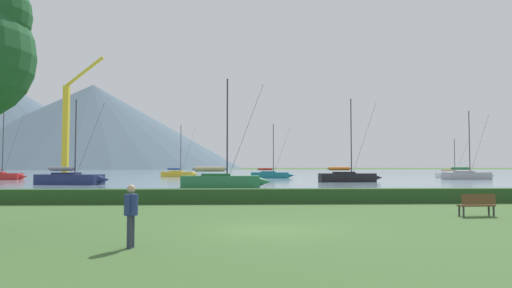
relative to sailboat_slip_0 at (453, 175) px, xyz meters
name	(u,v)px	position (x,y,z in m)	size (l,w,h in m)	color
ground_plane	(269,230)	(-38.66, -67.58, -0.54)	(1000.00, 1000.00, 0.00)	#3D602D
harbor_water	(240,172)	(-38.66, 69.42, -0.54)	(320.00, 246.00, 0.00)	gray
hedge_line	(256,196)	(-38.66, -56.58, -0.12)	(80.00, 1.20, 0.83)	#284C23
sailboat_slip_0	(453,175)	(0.00, 0.00, 0.00)	(6.56, 1.97, 7.10)	white
sailboat_slip_2	(348,177)	(-24.91, -22.04, 0.17)	(8.50, 2.58, 11.24)	black
sailboat_slip_3	(178,174)	(-51.37, 8.63, 0.08)	(7.49, 3.28, 10.29)	gold
sailboat_slip_4	(467,175)	(-3.06, -11.25, 0.16)	(8.41, 2.89, 10.96)	#9E9EA3
sailboat_slip_5	(271,175)	(-33.82, -2.57, 0.09)	(7.67, 3.55, 9.48)	#19707A
sailboat_slip_6	(222,181)	(-41.23, -38.16, 0.18)	(8.72, 2.71, 10.73)	#236B38
sailboat_slip_7	(71,178)	(-58.88, -29.35, 0.17)	(8.79, 4.02, 9.83)	navy
park_bench_near_path	(477,204)	(-29.50, -63.81, -0.01)	(1.56, 0.60, 0.95)	brown
person_seated_viewer	(131,211)	(-42.50, -70.84, 0.44)	(0.36, 0.57, 1.65)	#2D3347
dock_crane	(67,138)	(-64.79, -14.63, 5.70)	(6.38, 2.00, 18.45)	#333338
distant_hill_central_peak	(93,127)	(-152.82, 279.28, 32.44)	(234.34, 234.34, 65.96)	#4C6070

